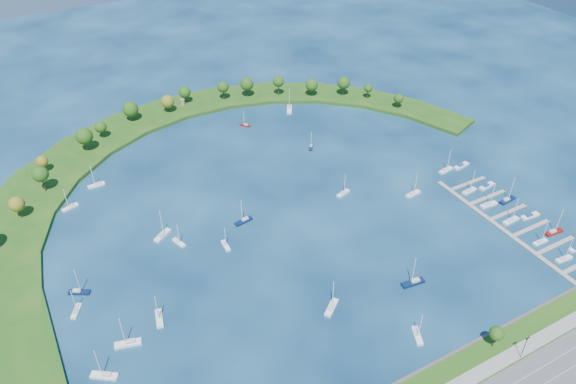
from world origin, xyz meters
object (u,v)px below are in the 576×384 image
docked_boat_0 (564,258)px  docked_boat_10 (446,170)px  moored_boat_8 (79,291)px  moored_boat_3 (162,235)px  moored_boat_1 (311,146)px  moored_boat_2 (413,282)px  moored_boat_6 (226,245)px  harbor_tower (183,102)px  docked_boat_9 (487,186)px  docked_boat_8 (469,190)px  moored_boat_14 (128,343)px  moored_boat_0 (70,207)px  moored_boat_4 (159,318)px  moored_boat_7 (104,375)px  moored_boat_15 (76,310)px  moored_boat_18 (289,109)px  moored_boat_17 (413,193)px  moored_boat_11 (96,184)px  moored_boat_12 (244,220)px  docked_boat_3 (554,232)px  moored_boat_13 (417,335)px  moored_boat_9 (245,125)px  moored_boat_5 (343,193)px  moored_boat_10 (331,307)px  moored_boat_16 (179,242)px  docked_boat_6 (489,204)px  docked_boat_7 (507,200)px  docked_boat_2 (540,241)px  dock_system (513,223)px  docked_boat_4 (511,220)px  docked_boat_11 (461,166)px

docked_boat_0 → docked_boat_10: size_ratio=0.92×
moored_boat_8 → moored_boat_3: bearing=53.6°
moored_boat_1 → moored_boat_2: size_ratio=0.72×
moored_boat_8 → moored_boat_6: bearing=28.0°
harbor_tower → docked_boat_9: bearing=-56.1°
docked_boat_8 → moored_boat_14: bearing=177.3°
moored_boat_0 → moored_boat_4: moored_boat_4 is taller
harbor_tower → moored_boat_7: moored_boat_7 is taller
moored_boat_6 → moored_boat_15: size_ratio=0.98×
moored_boat_1 → moored_boat_15: 149.98m
moored_boat_18 → docked_boat_8: (35.86, -117.09, -0.09)m
moored_boat_7 → docked_boat_8: (182.70, 18.90, -0.05)m
harbor_tower → moored_boat_17: (66.41, -139.91, -3.11)m
moored_boat_11 → docked_boat_10: size_ratio=0.96×
moored_boat_12 → docked_boat_3: bearing=138.1°
moored_boat_0 → docked_boat_3: 221.70m
moored_boat_13 → moored_boat_0: bearing=-120.6°
harbor_tower → moored_boat_0: size_ratio=0.34×
moored_boat_1 → moored_boat_9: moored_boat_1 is taller
docked_boat_9 → moored_boat_14: bearing=175.4°
moored_boat_5 → moored_boat_3: bearing=154.8°
moored_boat_8 → moored_boat_10: bearing=-3.1°
moored_boat_9 → moored_boat_17: bearing=163.2°
moored_boat_9 → moored_boat_16: size_ratio=0.88×
moored_boat_3 → moored_boat_18: moored_boat_18 is taller
moored_boat_5 → docked_boat_6: bearing=-53.8°
docked_boat_7 → docked_boat_8: 17.87m
docked_boat_9 → moored_boat_1: bearing=120.4°
moored_boat_5 → moored_boat_12: size_ratio=0.89×
moored_boat_7 → moored_boat_16: moored_boat_7 is taller
moored_boat_0 → moored_boat_7: (-8.70, -100.50, 0.07)m
moored_boat_5 → moored_boat_16: (-82.59, 4.64, -0.02)m
moored_boat_12 → docked_boat_2: size_ratio=1.19×
moored_boat_2 → docked_boat_8: size_ratio=1.19×
docked_boat_2 → harbor_tower: bearing=117.1°
moored_boat_2 → moored_boat_9: moored_boat_2 is taller
moored_boat_4 → moored_boat_8: moored_boat_4 is taller
docked_boat_0 → moored_boat_1: bearing=114.8°
harbor_tower → moored_boat_18: 65.92m
docked_boat_0 → moored_boat_6: bearing=152.3°
moored_boat_15 → dock_system: bearing=-72.9°
moored_boat_9 → docked_boat_2: docked_boat_2 is taller
moored_boat_5 → moored_boat_18: 90.69m
moored_boat_4 → moored_boat_7: bearing=-44.9°
moored_boat_8 → docked_boat_4: size_ratio=0.96×
moored_boat_14 → docked_boat_11: moored_boat_14 is taller
harbor_tower → moored_boat_11: bearing=-139.2°
harbor_tower → dock_system: harbor_tower is taller
moored_boat_10 → moored_boat_18: (63.97, 147.62, 0.05)m
moored_boat_15 → docked_boat_7: (195.49, -29.28, 0.08)m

